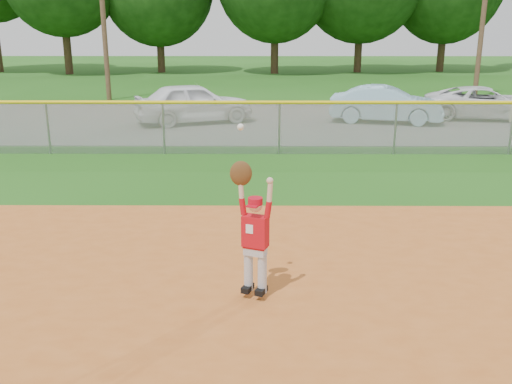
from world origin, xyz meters
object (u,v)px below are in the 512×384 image
car_white_a (194,103)px  car_blue (386,104)px  ballplayer (253,229)px  car_white_b (484,103)px

car_white_a → car_blue: size_ratio=1.06×
car_white_a → car_blue: bearing=-110.2°
ballplayer → car_white_a: bearing=99.5°
car_white_a → car_white_b: (11.28, 1.01, -0.13)m
car_blue → ballplayer: bearing=174.1°
car_white_a → car_white_b: size_ratio=0.98×
car_white_a → ballplayer: 14.45m
car_white_a → car_white_b: bearing=-106.1°
car_white_a → car_blue: (7.25, 0.13, -0.07)m
car_white_b → ballplayer: size_ratio=1.93×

